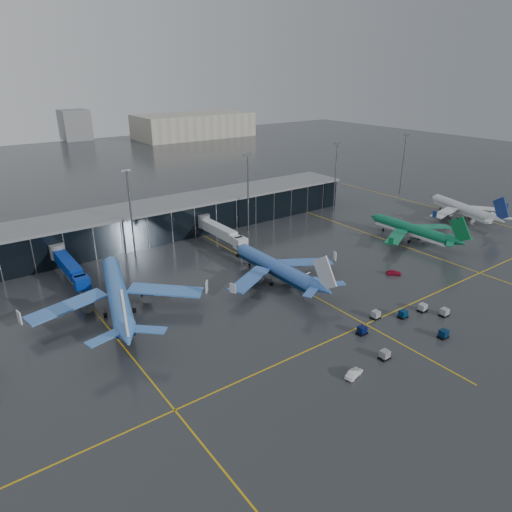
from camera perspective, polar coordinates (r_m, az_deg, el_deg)
ground at (r=103.96m, az=3.62°, el=-6.75°), size 600.00×600.00×0.00m
terminal_pier at (r=150.85m, az=-11.46°, el=4.53°), size 142.00×17.00×10.70m
jet_bridges at (r=123.79m, az=-22.34°, el=-1.19°), size 94.00×27.50×7.20m
flood_masts at (r=140.23m, az=-7.76°, el=7.00°), size 203.00×0.50×25.50m
distant_hangars at (r=358.92m, az=-18.75°, el=14.58°), size 260.00×71.00×22.00m
taxi_lines at (r=116.90m, az=4.12°, el=-3.28°), size 220.00×120.00×0.02m
airliner_arkefly at (r=105.19m, az=-17.14°, el=-3.15°), size 50.23×54.15×13.95m
airliner_klm_near at (r=115.40m, az=2.44°, el=-0.36°), size 34.29×38.99×11.93m
airliner_aer_lingus at (r=151.93m, az=18.86°, el=3.95°), size 32.38×36.74×11.15m
airliner_ba at (r=181.72m, az=24.44°, el=6.11°), size 42.74×45.71×11.52m
baggage_carts at (r=102.20m, az=18.20°, el=-8.01°), size 25.73×14.74×1.70m
mobile_airstair at (r=116.28m, az=5.98°, el=-3.09°), size 2.58×3.45×3.45m
service_van_red at (r=125.86m, az=16.82°, el=-1.98°), size 3.94×3.71×1.32m
service_van_white at (r=84.93m, az=12.15°, el=-14.15°), size 4.35×2.39×1.36m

